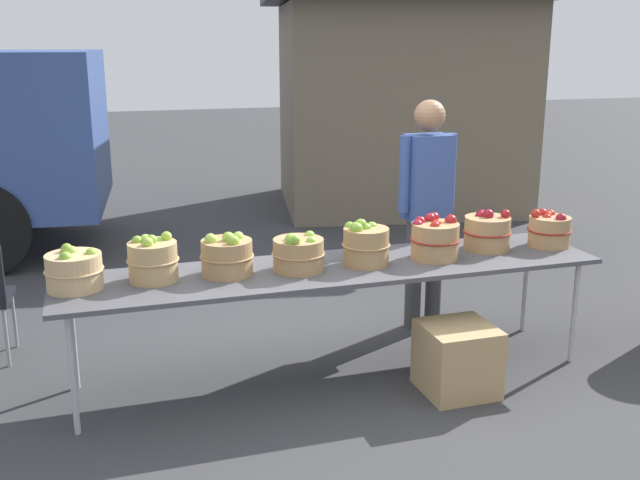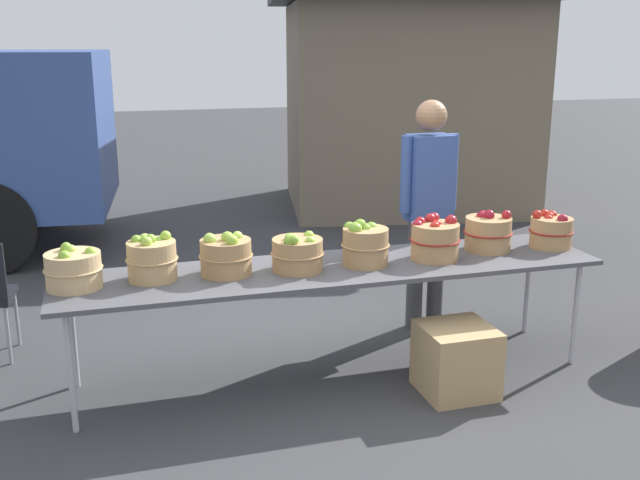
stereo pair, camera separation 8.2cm
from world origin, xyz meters
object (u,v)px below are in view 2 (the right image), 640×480
(vendor_adult, at_px, (428,197))
(produce_crate, at_px, (456,360))
(apple_basket_green_2, at_px, (226,256))
(apple_basket_green_0, at_px, (73,269))
(apple_basket_green_4, at_px, (365,244))
(apple_basket_red_2, at_px, (551,231))
(apple_basket_red_1, at_px, (488,233))
(apple_basket_red_0, at_px, (435,240))
(apple_basket_green_1, at_px, (152,259))
(market_table, at_px, (333,271))
(apple_basket_green_3, at_px, (297,253))

(vendor_adult, height_order, produce_crate, vendor_adult)
(apple_basket_green_2, distance_m, vendor_adult, 1.74)
(apple_basket_green_0, relative_size, apple_basket_green_4, 1.08)
(apple_basket_green_2, bearing_deg, apple_basket_green_0, -179.83)
(apple_basket_green_2, xyz_separation_m, produce_crate, (1.35, -0.50, -0.65))
(apple_basket_green_2, distance_m, apple_basket_red_2, 2.28)
(vendor_adult, xyz_separation_m, produce_crate, (-0.28, -1.10, -0.81))
(apple_basket_red_1, xyz_separation_m, vendor_adult, (-0.20, 0.56, 0.15))
(apple_basket_green_2, relative_size, apple_basket_red_0, 1.00)
(apple_basket_green_1, relative_size, apple_basket_red_0, 0.94)
(apple_basket_green_1, distance_m, apple_basket_green_2, 0.45)
(apple_basket_green_0, relative_size, apple_basket_red_2, 1.11)
(apple_basket_red_2, bearing_deg, apple_basket_green_0, 179.71)
(market_table, relative_size, apple_basket_red_1, 10.47)
(market_table, height_order, vendor_adult, vendor_adult)
(apple_basket_green_3, bearing_deg, apple_basket_red_1, 3.38)
(apple_basket_green_1, bearing_deg, vendor_adult, 15.45)
(apple_basket_green_2, relative_size, apple_basket_red_1, 1.00)
(apple_basket_green_4, distance_m, vendor_adult, 0.99)
(apple_basket_green_0, height_order, apple_basket_red_1, apple_basket_red_1)
(apple_basket_green_3, height_order, vendor_adult, vendor_adult)
(apple_basket_red_1, distance_m, produce_crate, 0.97)
(apple_basket_red_1, height_order, vendor_adult, vendor_adult)
(market_table, distance_m, apple_basket_green_4, 0.27)
(market_table, xyz_separation_m, apple_basket_red_1, (1.14, 0.07, 0.16))
(apple_basket_green_4, distance_m, apple_basket_red_1, 0.94)
(apple_basket_red_0, bearing_deg, vendor_adult, 69.20)
(apple_basket_green_3, bearing_deg, produce_crate, -26.73)
(apple_basket_green_1, height_order, apple_basket_green_2, apple_basket_green_1)
(apple_basket_green_0, bearing_deg, apple_basket_green_3, -1.88)
(apple_basket_green_4, relative_size, apple_basket_red_1, 0.94)
(apple_basket_green_3, relative_size, apple_basket_red_2, 1.11)
(apple_basket_green_4, relative_size, apple_basket_red_2, 1.02)
(apple_basket_green_2, bearing_deg, produce_crate, -20.42)
(apple_basket_green_2, xyz_separation_m, vendor_adult, (1.63, 0.60, 0.15))
(vendor_adult, bearing_deg, apple_basket_green_4, 38.72)
(market_table, xyz_separation_m, produce_crate, (0.66, -0.47, -0.50))
(apple_basket_green_4, bearing_deg, apple_basket_red_2, 1.26)
(apple_basket_green_0, relative_size, produce_crate, 0.78)
(produce_crate, bearing_deg, market_table, 144.91)
(market_table, height_order, apple_basket_green_3, apple_basket_green_3)
(apple_basket_green_4, xyz_separation_m, apple_basket_red_2, (1.39, 0.03, -0.02))
(market_table, xyz_separation_m, apple_basket_green_3, (-0.24, -0.01, 0.14))
(apple_basket_green_2, xyz_separation_m, apple_basket_green_3, (0.44, -0.05, -0.01))
(apple_basket_green_2, height_order, apple_basket_red_0, apple_basket_red_0)
(market_table, relative_size, apple_basket_green_3, 10.32)
(apple_basket_green_0, bearing_deg, market_table, -1.21)
(apple_basket_red_0, bearing_deg, apple_basket_green_2, 177.46)
(apple_basket_green_2, relative_size, vendor_adult, 0.19)
(apple_basket_red_2, height_order, vendor_adult, vendor_adult)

